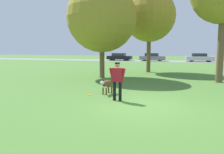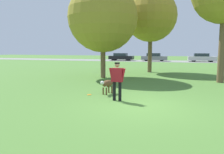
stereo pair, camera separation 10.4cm
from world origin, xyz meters
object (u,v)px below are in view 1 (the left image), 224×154
object	(u,v)px
tree_near_left	(102,17)
parked_car_grey	(152,57)
tree_mid_center	(149,16)
frisbee	(89,95)
person	(117,78)
dog	(107,84)
parked_car_black	(119,57)
parked_car_silver	(200,58)

from	to	relation	value
tree_near_left	parked_car_grey	size ratio (longest dim) A/B	1.55
tree_mid_center	parked_car_grey	xyz separation A→B (m)	(-1.67, 19.14, -4.37)
frisbee	tree_mid_center	distance (m)	12.12
person	frisbee	bearing A→B (deg)	158.76
dog	parked_car_grey	bearing A→B (deg)	-161.30
dog	tree_mid_center	world-z (taller)	tree_mid_center
tree_mid_center	person	bearing A→B (deg)	-89.15
parked_car_black	parked_car_grey	bearing A→B (deg)	2.75
tree_mid_center	parked_car_black	xyz separation A→B (m)	(-7.69, 18.94, -4.38)
tree_near_left	parked_car_black	xyz separation A→B (m)	(-4.86, 23.82, -3.71)
parked_car_grey	frisbee	bearing A→B (deg)	-89.29
dog	parked_car_black	size ratio (longest dim) A/B	0.24
parked_car_black	parked_car_grey	size ratio (longest dim) A/B	1.00
parked_car_silver	parked_car_grey	bearing A→B (deg)	178.15
frisbee	parked_car_silver	size ratio (longest dim) A/B	0.05
dog	tree_near_left	xyz separation A→B (m)	(-2.18, 5.60, 3.91)
parked_car_grey	parked_car_black	bearing A→B (deg)	-177.98
dog	parked_car_silver	world-z (taller)	parked_car_silver
person	frisbee	xyz separation A→B (m)	(-1.55, 0.71, -0.93)
dog	tree_near_left	world-z (taller)	tree_near_left
parked_car_black	dog	bearing A→B (deg)	-75.67
tree_near_left	parked_car_black	distance (m)	24.60
person	parked_car_grey	xyz separation A→B (m)	(-1.84, 30.79, -0.26)
tree_mid_center	parked_car_grey	bearing A→B (deg)	94.98
tree_near_left	parked_car_silver	world-z (taller)	tree_near_left
person	parked_car_grey	distance (m)	30.84
parked_car_black	parked_car_silver	bearing A→B (deg)	1.58
frisbee	person	bearing A→B (deg)	-24.54
tree_mid_center	tree_near_left	size ratio (longest dim) A/B	1.07
person	dog	bearing A→B (deg)	128.35
dog	tree_mid_center	size ratio (longest dim) A/B	0.15
tree_near_left	person	bearing A→B (deg)	-66.11
tree_mid_center	parked_car_grey	world-z (taller)	tree_mid_center
tree_mid_center	parked_car_silver	xyz separation A→B (m)	(6.18, 19.11, -4.36)
parked_car_grey	tree_near_left	bearing A→B (deg)	-92.61
parked_car_silver	parked_car_black	bearing A→B (deg)	179.04
dog	parked_car_grey	world-z (taller)	parked_car_grey
frisbee	parked_car_black	size ratio (longest dim) A/B	0.05
frisbee	parked_car_silver	world-z (taller)	parked_car_silver
person	tree_near_left	bearing A→B (deg)	117.19
person	tree_near_left	world-z (taller)	tree_near_left
parked_car_black	parked_car_grey	world-z (taller)	parked_car_grey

